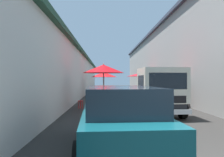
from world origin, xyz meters
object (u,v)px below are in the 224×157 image
(fruit_stall_near_left, at_px, (139,78))
(fruit_stall_far_right, at_px, (159,81))
(fruit_stall_mid_lane, at_px, (104,75))
(fruit_stall_near_right, at_px, (104,78))
(delivery_truck, at_px, (157,93))
(plastic_stool, at_px, (81,103))
(vendor_by_crates, at_px, (158,89))
(hatchback_car, at_px, (121,118))

(fruit_stall_near_left, bearing_deg, fruit_stall_far_right, 178.13)
(fruit_stall_mid_lane, height_order, fruit_stall_near_right, fruit_stall_mid_lane)
(delivery_truck, relative_size, plastic_stool, 11.52)
(fruit_stall_near_right, bearing_deg, delivery_truck, -167.00)
(fruit_stall_near_left, distance_m, fruit_stall_far_right, 9.63)
(fruit_stall_mid_lane, relative_size, delivery_truck, 0.49)
(delivery_truck, bearing_deg, fruit_stall_near_left, -5.35)
(fruit_stall_far_right, bearing_deg, vendor_by_crates, -11.54)
(vendor_by_crates, height_order, plastic_stool, vendor_by_crates)
(fruit_stall_mid_lane, xyz_separation_m, delivery_truck, (-1.84, -2.32, -0.79))
(plastic_stool, bearing_deg, fruit_stall_mid_lane, -124.48)
(fruit_stall_mid_lane, bearing_deg, delivery_truck, -128.46)
(fruit_stall_near_right, relative_size, hatchback_car, 0.59)
(fruit_stall_mid_lane, relative_size, fruit_stall_far_right, 1.04)
(fruit_stall_mid_lane, height_order, hatchback_car, fruit_stall_mid_lane)
(fruit_stall_near_right, xyz_separation_m, plastic_stool, (-7.65, 1.24, -1.42))
(delivery_truck, relative_size, vendor_by_crates, 2.98)
(delivery_truck, height_order, vendor_by_crates, delivery_truck)
(fruit_stall_far_right, bearing_deg, fruit_stall_near_right, 25.48)
(hatchback_car, xyz_separation_m, plastic_stool, (7.51, 1.71, -0.41))
(fruit_stall_near_left, xyz_separation_m, plastic_stool, (-10.33, 4.86, -1.46))
(delivery_truck, xyz_separation_m, vendor_by_crates, (5.20, -1.27, -0.06))
(fruit_stall_near_right, distance_m, hatchback_car, 15.20)
(vendor_by_crates, bearing_deg, fruit_stall_near_left, 0.31)
(fruit_stall_mid_lane, distance_m, fruit_stall_near_left, 11.78)
(fruit_stall_mid_lane, bearing_deg, fruit_stall_far_right, -63.45)
(fruit_stall_far_right, xyz_separation_m, vendor_by_crates, (1.75, -0.36, -0.54))
(fruit_stall_far_right, height_order, plastic_stool, fruit_stall_far_right)
(fruit_stall_near_right, relative_size, vendor_by_crates, 1.40)
(fruit_stall_mid_lane, bearing_deg, fruit_stall_near_right, 0.56)
(delivery_truck, bearing_deg, fruit_stall_far_right, -14.78)
(delivery_truck, xyz_separation_m, plastic_stool, (2.75, 3.64, -0.71))
(delivery_truck, distance_m, vendor_by_crates, 5.35)
(fruit_stall_near_left, height_order, delivery_truck, fruit_stall_near_left)
(vendor_by_crates, bearing_deg, fruit_stall_mid_lane, 133.17)
(vendor_by_crates, distance_m, plastic_stool, 5.52)
(fruit_stall_mid_lane, bearing_deg, fruit_stall_near_left, -17.49)
(hatchback_car, bearing_deg, fruit_stall_near_right, 1.78)
(vendor_by_crates, bearing_deg, fruit_stall_near_right, 35.22)
(fruit_stall_mid_lane, relative_size, plastic_stool, 5.65)
(fruit_stall_near_left, height_order, fruit_stall_far_right, fruit_stall_near_left)
(hatchback_car, bearing_deg, fruit_stall_far_right, -19.05)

